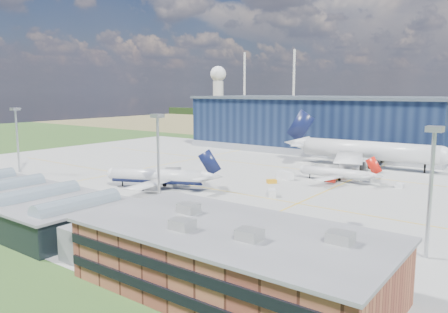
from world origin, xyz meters
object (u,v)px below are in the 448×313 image
(airliner_widebody, at_px, (369,141))
(car_b, at_px, (340,278))
(gse_van_a, at_px, (285,175))
(gse_tug_a, at_px, (156,207))
(ops_building, at_px, (232,258))
(gse_tug_b, at_px, (272,181))
(gse_cart_b, at_px, (204,164))
(light_mast_center, at_px, (158,143))
(gse_tug_c, at_px, (334,177))
(airliner_red, at_px, (335,168))
(light_mast_west, at_px, (17,129))
(hangar, at_px, (329,126))
(light_mast_east, at_px, (432,171))
(airliner_navy, at_px, (158,169))
(gse_cart_a, at_px, (399,186))
(gse_van_b, at_px, (272,193))
(car_a, at_px, (376,288))

(airliner_widebody, xyz_separation_m, car_b, (30.14, -101.43, -9.64))
(gse_van_a, bearing_deg, gse_tug_a, -166.64)
(ops_building, bearing_deg, gse_tug_b, 116.15)
(gse_tug_a, relative_size, gse_cart_b, 1.23)
(light_mast_center, distance_m, gse_van_a, 49.51)
(gse_cart_b, height_order, car_b, gse_cart_b)
(airliner_widebody, xyz_separation_m, gse_tug_c, (-1.35, -28.46, -9.58))
(airliner_red, relative_size, gse_tug_c, 8.14)
(airliner_red, bearing_deg, light_mast_west, 25.84)
(hangar, distance_m, light_mast_east, 144.23)
(airliner_red, height_order, gse_cart_b, airliner_red)
(gse_tug_b, xyz_separation_m, gse_tug_c, (13.42, 17.45, 0.11))
(airliner_navy, bearing_deg, light_mast_east, 147.53)
(gse_cart_a, bearing_deg, gse_cart_b, -179.04)
(gse_van_b, height_order, gse_tug_c, gse_van_b)
(light_mast_center, xyz_separation_m, gse_cart_b, (-25.49, 49.49, -14.73))
(light_mast_east, relative_size, airliner_navy, 0.63)
(ops_building, xyz_separation_m, car_a, (17.09, 12.00, -4.26))
(gse_tug_a, bearing_deg, light_mast_west, -174.10)
(airliner_red, xyz_separation_m, gse_tug_c, (-1.39, 2.97, -3.73))
(light_mast_east, bearing_deg, car_a, -99.17)
(airliner_widebody, xyz_separation_m, gse_cart_a, (19.12, -28.29, -9.65))
(ops_building, xyz_separation_m, gse_cart_b, (-70.50, 79.50, -4.09))
(hangar, xyz_separation_m, gse_van_a, (19.02, -78.85, -10.31))
(light_mast_east, bearing_deg, light_mast_center, 180.00)
(gse_tug_c, bearing_deg, gse_cart_a, 10.28)
(airliner_red, xyz_separation_m, car_b, (30.11, -70.00, -3.80))
(gse_cart_a, bearing_deg, car_a, -80.96)
(light_mast_center, height_order, gse_tug_b, light_mast_center)
(light_mast_west, relative_size, airliner_widebody, 0.36)
(light_mast_west, relative_size, gse_tug_b, 7.89)
(light_mast_east, height_order, gse_tug_c, light_mast_east)
(airliner_navy, bearing_deg, ops_building, 119.82)
(airliner_widebody, bearing_deg, airliner_navy, -121.04)
(gse_tug_b, relative_size, gse_tug_c, 0.87)
(light_mast_center, bearing_deg, car_a, -16.17)
(airliner_navy, height_order, gse_van_b, airliner_navy)
(airliner_widebody, relative_size, gse_tug_c, 18.79)
(light_mast_center, bearing_deg, gse_van_b, 48.39)
(ops_building, xyz_separation_m, gse_tug_c, (-19.74, 84.97, -4.06))
(light_mast_west, height_order, light_mast_center, same)
(gse_van_b, height_order, car_b, gse_van_b)
(light_mast_center, xyz_separation_m, airliner_widebody, (26.62, 83.43, -5.11))
(car_b, bearing_deg, car_a, -92.87)
(light_mast_east, height_order, gse_cart_a, light_mast_east)
(airliner_navy, bearing_deg, hangar, -116.51)
(gse_tug_a, bearing_deg, gse_tug_c, 82.26)
(ops_building, xyz_separation_m, gse_tug_a, (-39.89, 23.93, -3.96))
(light_mast_center, relative_size, light_mast_east, 1.00)
(gse_tug_c, bearing_deg, airliner_red, -55.12)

